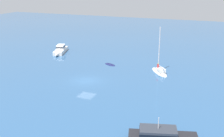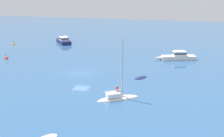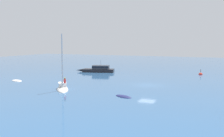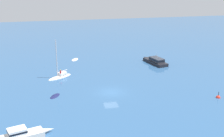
{
  "view_description": "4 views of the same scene",
  "coord_description": "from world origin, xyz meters",
  "views": [
    {
      "loc": [
        38.08,
        19.85,
        15.16
      ],
      "look_at": [
        0.76,
        4.71,
        2.79
      ],
      "focal_mm": 46.15,
      "sensor_mm": 36.0,
      "label": 1
    },
    {
      "loc": [
        -17.44,
        45.59,
        14.02
      ],
      "look_at": [
        -6.12,
        3.34,
        2.13
      ],
      "focal_mm": 50.27,
      "sensor_mm": 36.0,
      "label": 2
    },
    {
      "loc": [
        -40.91,
        -12.37,
        6.8
      ],
      "look_at": [
        -4.94,
        3.75,
        2.88
      ],
      "focal_mm": 44.64,
      "sensor_mm": 36.0,
      "label": 3
    },
    {
      "loc": [
        -9.79,
        -51.54,
        21.4
      ],
      "look_at": [
        1.67,
        7.65,
        1.88
      ],
      "focal_mm": 51.17,
      "sensor_mm": 36.0,
      "label": 4
    }
  ],
  "objects": [
    {
      "name": "ground_plane",
      "position": [
        0.0,
        0.0,
        0.0
      ],
      "size": [
        160.0,
        160.0,
        0.0
      ],
      "primitive_type": "plane",
      "color": "#2D5684"
    },
    {
      "name": "mooring_buoy",
      "position": [
        17.45,
        -5.88,
        0.01
      ],
      "size": [
        0.78,
        0.78,
        1.46
      ],
      "color": "red",
      "rests_on": "ground"
    },
    {
      "name": "tender",
      "position": [
        -9.79,
        0.04,
        0.0
      ],
      "size": [
        2.32,
        2.9,
        0.33
      ],
      "rotation": [
        0.0,
        0.0,
        1.06
      ],
      "color": "#191E4C",
      "rests_on": "ground"
    },
    {
      "name": "sailboat",
      "position": [
        -8.55,
        9.74,
        0.22
      ],
      "size": [
        5.36,
        4.43,
        8.16
      ],
      "rotation": [
        0.0,
        0.0,
        3.76
      ],
      "color": "silver",
      "rests_on": "ground"
    },
    {
      "name": "channel_buoy",
      "position": [
        24.13,
        -19.09,
        0.0
      ],
      "size": [
        0.72,
        0.72,
        1.16
      ],
      "color": "orange",
      "rests_on": "ground"
    },
    {
      "name": "cabin_cruiser",
      "position": [
        -14.45,
        -13.63,
        0.62
      ],
      "size": [
        7.91,
        3.82,
        1.67
      ],
      "rotation": [
        0.0,
        0.0,
        0.32
      ],
      "color": "silver",
      "rests_on": "ground"
    },
    {
      "name": "motor_cruiser",
      "position": [
        13.35,
        -23.8,
        0.66
      ],
      "size": [
        5.73,
        6.66,
        2.06
      ],
      "rotation": [
        0.0,
        0.0,
        5.38
      ],
      "color": "#191E4C",
      "rests_on": "ground"
    }
  ]
}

